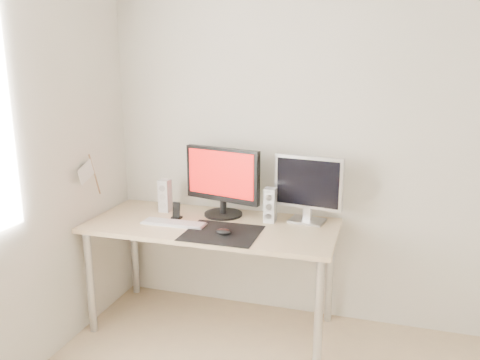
{
  "coord_description": "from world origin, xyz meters",
  "views": [
    {
      "loc": [
        0.07,
        -1.31,
        1.71
      ],
      "look_at": [
        -0.76,
        1.47,
        1.01
      ],
      "focal_mm": 35.0,
      "sensor_mm": 36.0,
      "label": 1
    }
  ],
  "objects_px": {
    "speaker_right": "(270,205)",
    "keyboard": "(174,223)",
    "desk": "(212,235)",
    "second_monitor": "(308,186)",
    "mouse": "(224,232)",
    "speaker_left": "(165,196)",
    "phone_dock": "(177,214)",
    "main_monitor": "(222,179)"
  },
  "relations": [
    {
      "from": "desk",
      "to": "second_monitor",
      "type": "bearing_deg",
      "value": 19.85
    },
    {
      "from": "main_monitor",
      "to": "speaker_right",
      "type": "relative_size",
      "value": 2.41
    },
    {
      "from": "desk",
      "to": "speaker_right",
      "type": "distance_m",
      "value": 0.43
    },
    {
      "from": "phone_dock",
      "to": "keyboard",
      "type": "bearing_deg",
      "value": -74.83
    },
    {
      "from": "mouse",
      "to": "main_monitor",
      "type": "height_order",
      "value": "main_monitor"
    },
    {
      "from": "speaker_left",
      "to": "phone_dock",
      "type": "height_order",
      "value": "speaker_left"
    },
    {
      "from": "speaker_right",
      "to": "second_monitor",
      "type": "bearing_deg",
      "value": 16.73
    },
    {
      "from": "desk",
      "to": "phone_dock",
      "type": "height_order",
      "value": "phone_dock"
    },
    {
      "from": "main_monitor",
      "to": "phone_dock",
      "type": "height_order",
      "value": "main_monitor"
    },
    {
      "from": "mouse",
      "to": "speaker_left",
      "type": "height_order",
      "value": "speaker_left"
    },
    {
      "from": "second_monitor",
      "to": "keyboard",
      "type": "xyz_separation_m",
      "value": [
        -0.81,
        -0.3,
        -0.23
      ]
    },
    {
      "from": "main_monitor",
      "to": "phone_dock",
      "type": "distance_m",
      "value": 0.38
    },
    {
      "from": "second_monitor",
      "to": "speaker_left",
      "type": "height_order",
      "value": "second_monitor"
    },
    {
      "from": "mouse",
      "to": "desk",
      "type": "relative_size",
      "value": 0.06
    },
    {
      "from": "mouse",
      "to": "speaker_right",
      "type": "relative_size",
      "value": 0.44
    },
    {
      "from": "second_monitor",
      "to": "phone_dock",
      "type": "height_order",
      "value": "second_monitor"
    },
    {
      "from": "second_monitor",
      "to": "speaker_left",
      "type": "distance_m",
      "value": 0.99
    },
    {
      "from": "keyboard",
      "to": "phone_dock",
      "type": "distance_m",
      "value": 0.12
    },
    {
      "from": "speaker_right",
      "to": "phone_dock",
      "type": "height_order",
      "value": "speaker_right"
    },
    {
      "from": "second_monitor",
      "to": "main_monitor",
      "type": "bearing_deg",
      "value": -176.56
    },
    {
      "from": "mouse",
      "to": "desk",
      "type": "bearing_deg",
      "value": 127.92
    },
    {
      "from": "phone_dock",
      "to": "second_monitor",
      "type": "bearing_deg",
      "value": 12.33
    },
    {
      "from": "mouse",
      "to": "speaker_right",
      "type": "xyz_separation_m",
      "value": [
        0.21,
        0.33,
        0.09
      ]
    },
    {
      "from": "speaker_right",
      "to": "keyboard",
      "type": "xyz_separation_m",
      "value": [
        -0.58,
        -0.23,
        -0.11
      ]
    },
    {
      "from": "speaker_left",
      "to": "keyboard",
      "type": "relative_size",
      "value": 0.54
    },
    {
      "from": "speaker_right",
      "to": "keyboard",
      "type": "bearing_deg",
      "value": -158.75
    },
    {
      "from": "second_monitor",
      "to": "mouse",
      "type": "bearing_deg",
      "value": -138.14
    },
    {
      "from": "phone_dock",
      "to": "speaker_right",
      "type": "bearing_deg",
      "value": 10.62
    },
    {
      "from": "desk",
      "to": "second_monitor",
      "type": "height_order",
      "value": "second_monitor"
    },
    {
      "from": "speaker_right",
      "to": "keyboard",
      "type": "relative_size",
      "value": 0.54
    },
    {
      "from": "desk",
      "to": "speaker_left",
      "type": "xyz_separation_m",
      "value": [
        -0.4,
        0.16,
        0.19
      ]
    },
    {
      "from": "main_monitor",
      "to": "second_monitor",
      "type": "height_order",
      "value": "main_monitor"
    },
    {
      "from": "desk",
      "to": "phone_dock",
      "type": "xyz_separation_m",
      "value": [
        -0.26,
        0.03,
        0.11
      ]
    },
    {
      "from": "desk",
      "to": "speaker_left",
      "type": "height_order",
      "value": "speaker_left"
    },
    {
      "from": "second_monitor",
      "to": "speaker_right",
      "type": "xyz_separation_m",
      "value": [
        -0.23,
        -0.07,
        -0.13
      ]
    },
    {
      "from": "speaker_right",
      "to": "speaker_left",
      "type": "bearing_deg",
      "value": 178.67
    },
    {
      "from": "desk",
      "to": "keyboard",
      "type": "xyz_separation_m",
      "value": [
        -0.23,
        -0.08,
        0.09
      ]
    },
    {
      "from": "desk",
      "to": "speaker_left",
      "type": "bearing_deg",
      "value": 158.37
    },
    {
      "from": "main_monitor",
      "to": "speaker_left",
      "type": "relative_size",
      "value": 2.41
    },
    {
      "from": "main_monitor",
      "to": "phone_dock",
      "type": "bearing_deg",
      "value": -151.22
    },
    {
      "from": "mouse",
      "to": "phone_dock",
      "type": "relative_size",
      "value": 0.88
    },
    {
      "from": "keyboard",
      "to": "mouse",
      "type": "bearing_deg",
      "value": -15.13
    }
  ]
}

